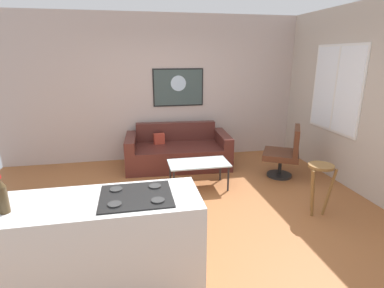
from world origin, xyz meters
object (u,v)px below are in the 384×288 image
coffee_table (199,165)px  wall_painting (178,87)px  soda_bottle (2,196)px  armchair (286,153)px  couch (178,152)px  bar_stool (320,177)px

coffee_table → wall_painting: size_ratio=0.95×
coffee_table → wall_painting: (-0.06, 1.59, 1.04)m
coffee_table → soda_bottle: (-1.97, -2.05, 0.65)m
armchair → wall_painting: size_ratio=0.90×
couch → wall_painting: 1.28m
couch → bar_stool: 2.68m
couch → soda_bottle: bearing=-120.0°
couch → soda_bottle: 3.67m
coffee_table → armchair: 1.57m
bar_stool → wall_painting: wall_painting is taller
soda_bottle → wall_painting: 4.13m
couch → bar_stool: couch is taller
bar_stool → wall_painting: size_ratio=0.70×
couch → coffee_table: (0.17, -1.06, 0.12)m
armchair → soda_bottle: bearing=-148.1°
couch → armchair: 1.97m
couch → soda_bottle: size_ratio=6.46×
coffee_table → armchair: size_ratio=1.05×
couch → coffee_table: bearing=-80.9°
armchair → soda_bottle: soda_bottle is taller
couch → bar_stool: (1.53, -2.18, 0.27)m
coffee_table → armchair: bearing=5.2°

